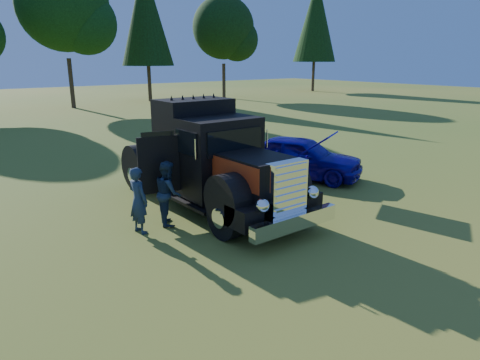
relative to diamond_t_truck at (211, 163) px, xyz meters
name	(u,v)px	position (x,y,z in m)	size (l,w,h in m)	color
ground	(270,213)	(0.95, -1.42, -1.28)	(120.00, 120.00, 0.00)	#39601C
diamond_t_truck	(211,163)	(0.00, 0.00, 0.00)	(3.36, 7.16, 3.00)	black
hotrod_coupe	(300,157)	(4.26, 0.71, -0.53)	(3.54, 4.70, 1.89)	#0710A0
spectator_near	(138,200)	(-2.45, -0.49, -0.46)	(0.60, 0.39, 1.64)	#1C2642
spectator_far	(168,193)	(-1.59, -0.39, -0.46)	(0.80, 0.62, 1.65)	#1A273D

